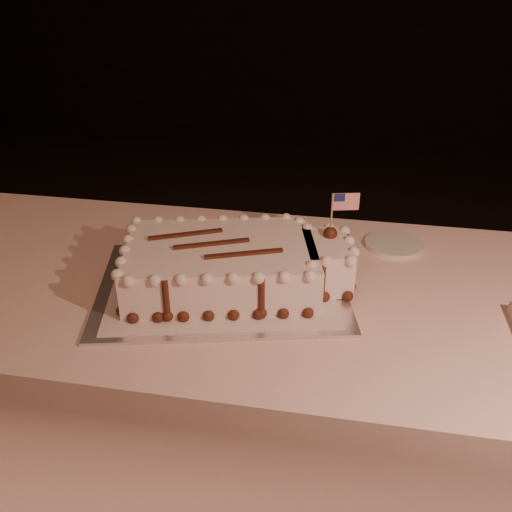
% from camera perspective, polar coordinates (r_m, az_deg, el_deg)
% --- Properties ---
extents(room_shell, '(6.10, 8.10, 2.90)m').
position_cam_1_polar(room_shell, '(0.56, -10.36, 23.48)').
color(room_shell, black).
rests_on(room_shell, ground).
extents(banquet_table, '(2.40, 0.80, 0.75)m').
position_cam_1_polar(banquet_table, '(1.56, 0.67, -14.68)').
color(banquet_table, '#FFD2C5').
rests_on(banquet_table, ground).
extents(cake_board, '(0.64, 0.54, 0.01)m').
position_cam_1_polar(cake_board, '(1.32, -3.41, -2.97)').
color(cake_board, silver).
rests_on(cake_board, banquet_table).
extents(doily, '(0.58, 0.49, 0.00)m').
position_cam_1_polar(doily, '(1.32, -3.42, -2.79)').
color(doily, silver).
rests_on(doily, cake_board).
extents(sheet_cake, '(0.55, 0.38, 0.21)m').
position_cam_1_polar(sheet_cake, '(1.29, -2.17, -0.81)').
color(sheet_cake, white).
rests_on(sheet_cake, doily).
extents(side_plate, '(0.15, 0.15, 0.01)m').
position_cam_1_polar(side_plate, '(1.54, 13.63, 1.15)').
color(side_plate, silver).
rests_on(side_plate, banquet_table).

